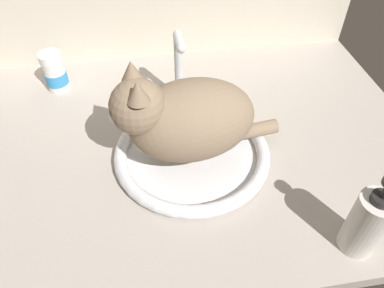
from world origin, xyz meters
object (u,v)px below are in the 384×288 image
Objects in this scene: faucet at (179,77)px; cat at (182,118)px; sink_basin at (192,153)px; pill_bottle at (55,73)px; soap_pump_bottle at (367,223)px.

faucet is 21.34cm from cat.
sink_basin is 1.75× the size of faucet.
sink_basin is 10.70cm from cat.
sink_basin is 44.24cm from pill_bottle.
faucet is 0.54× the size of cat.
cat is at bearing -95.53° from faucet.
cat is 3.35× the size of pill_bottle.
cat reaches higher than faucet.
faucet reaches higher than soap_pump_bottle.
pill_bottle is (-31.57, 10.26, -2.24)cm from faucet.
pill_bottle is at bearing 135.73° from sink_basin.
soap_pump_bottle is (25.60, -46.45, -0.20)cm from faucet.
sink_basin is 21.35cm from faucet.
cat is (-2.01, -0.24, 10.51)cm from sink_basin.
pill_bottle is 80.55cm from soap_pump_bottle.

